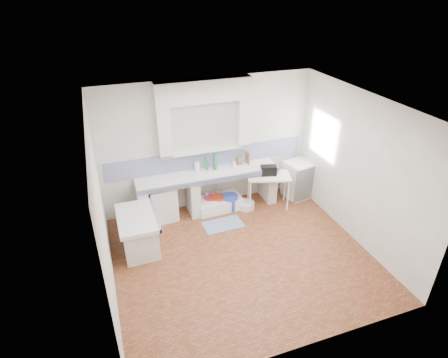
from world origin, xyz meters
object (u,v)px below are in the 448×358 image
object	(u,v)px
side_table	(268,190)
fridge	(298,179)
sink	(219,204)
stove	(162,202)

from	to	relation	value
side_table	fridge	world-z (taller)	fridge
sink	side_table	xyz separation A→B (m)	(1.06, -0.24, 0.26)
stove	fridge	distance (m)	3.10
side_table	fridge	distance (m)	0.84
stove	sink	world-z (taller)	stove
sink	side_table	size ratio (longest dim) A/B	1.07
stove	sink	distance (m)	1.25
stove	fridge	world-z (taller)	fridge
sink	fridge	size ratio (longest dim) A/B	1.16
stove	sink	size ratio (longest dim) A/B	0.79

